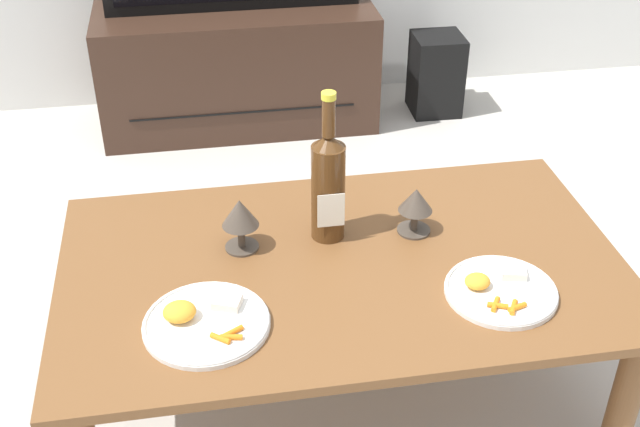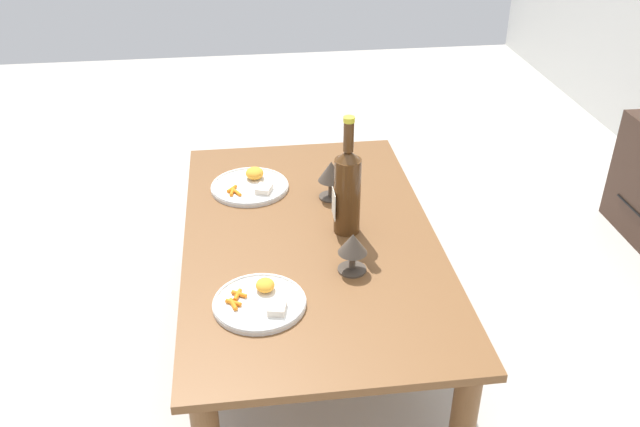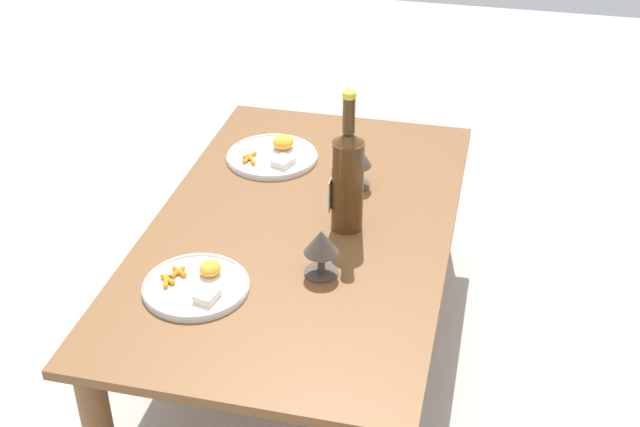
# 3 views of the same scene
# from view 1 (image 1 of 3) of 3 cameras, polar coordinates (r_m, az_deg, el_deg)

# --- Properties ---
(ground_plane) EXTENTS (6.40, 6.40, 0.00)m
(ground_plane) POSITION_cam_1_polar(r_m,az_deg,el_deg) (2.21, 1.42, -12.33)
(ground_plane) COLOR #B7B2A8
(dining_table) EXTENTS (1.35, 0.79, 0.43)m
(dining_table) POSITION_cam_1_polar(r_m,az_deg,el_deg) (1.97, 1.56, -4.89)
(dining_table) COLOR brown
(dining_table) RESTS_ON ground_plane
(tv_stand) EXTENTS (1.13, 0.45, 0.50)m
(tv_stand) POSITION_cam_1_polar(r_m,az_deg,el_deg) (3.43, -5.86, 10.27)
(tv_stand) COLOR #382319
(tv_stand) RESTS_ON ground_plane
(floor_speaker) EXTENTS (0.21, 0.21, 0.35)m
(floor_speaker) POSITION_cam_1_polar(r_m,az_deg,el_deg) (3.57, 8.22, 9.76)
(floor_speaker) COLOR black
(floor_speaker) RESTS_ON ground_plane
(wine_bottle) EXTENTS (0.08, 0.09, 0.39)m
(wine_bottle) POSITION_cam_1_polar(r_m,az_deg,el_deg) (1.94, 0.58, 2.21)
(wine_bottle) COLOR #4C2D14
(wine_bottle) RESTS_ON dining_table
(goblet_left) EXTENTS (0.09, 0.09, 0.14)m
(goblet_left) POSITION_cam_1_polar(r_m,az_deg,el_deg) (1.93, -5.69, -0.16)
(goblet_left) COLOR #473D33
(goblet_left) RESTS_ON dining_table
(goblet_right) EXTENTS (0.09, 0.09, 0.12)m
(goblet_right) POSITION_cam_1_polar(r_m,az_deg,el_deg) (2.01, 6.80, 0.74)
(goblet_right) COLOR #473D33
(goblet_right) RESTS_ON dining_table
(dinner_plate_left) EXTENTS (0.28, 0.28, 0.05)m
(dinner_plate_left) POSITION_cam_1_polar(r_m,az_deg,el_deg) (1.76, -8.18, -7.58)
(dinner_plate_left) COLOR white
(dinner_plate_left) RESTS_ON dining_table
(dinner_plate_right) EXTENTS (0.26, 0.26, 0.04)m
(dinner_plate_right) POSITION_cam_1_polar(r_m,az_deg,el_deg) (1.88, 12.63, -5.29)
(dinner_plate_right) COLOR white
(dinner_plate_right) RESTS_ON dining_table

